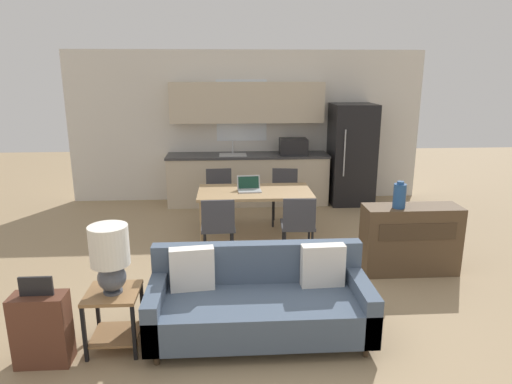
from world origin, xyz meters
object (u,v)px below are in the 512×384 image
object	(u,v)px
couch	(259,301)
dining_chair_near_left	(218,225)
dining_chair_far_right	(285,193)
vase	(400,196)
dining_table	(255,195)
side_table	(114,310)
dining_chair_near_right	(298,224)
credenza	(410,239)
laptop	(249,187)
suitcase	(42,329)
refrigerator	(351,154)
dining_chair_far_left	(219,193)
table_lamp	(110,255)

from	to	relation	value
couch	dining_chair_near_left	distance (m)	1.70
dining_chair_far_right	vase	bearing A→B (deg)	-53.22
dining_table	side_table	distance (m)	2.90
couch	dining_chair_near_right	world-z (taller)	dining_chair_near_right
credenza	laptop	xyz separation A→B (m)	(-1.85, 1.20, 0.36)
dining_table	suitcase	xyz separation A→B (m)	(-1.90, -2.73, -0.35)
refrigerator	vase	world-z (taller)	refrigerator
dining_table	dining_chair_far_left	world-z (taller)	dining_chair_far_left
dining_table	dining_chair_near_left	bearing A→B (deg)	-123.34
dining_chair_far_right	dining_chair_near_right	size ratio (longest dim) A/B	1.00
dining_table	laptop	distance (m)	0.14
dining_chair_near_right	suitcase	xyz separation A→B (m)	(-2.40, -1.97, -0.18)
couch	dining_chair_far_right	size ratio (longest dim) A/B	2.30
credenza	dining_chair_far_right	size ratio (longest dim) A/B	1.33
side_table	table_lamp	bearing A→B (deg)	-53.46
refrigerator	laptop	bearing A→B (deg)	-137.15
couch	suitcase	xyz separation A→B (m)	(-1.80, -0.33, -0.01)
vase	dining_chair_far_right	xyz separation A→B (m)	(-1.07, 1.96, -0.47)
table_lamp	laptop	world-z (taller)	table_lamp
side_table	suitcase	size ratio (longest dim) A/B	0.68
couch	table_lamp	size ratio (longest dim) A/B	3.29
couch	dining_chair_far_right	distance (m)	3.21
couch	vase	bearing A→B (deg)	34.94
dining_table	side_table	bearing A→B (deg)	-118.30
couch	side_table	world-z (taller)	couch
side_table	dining_chair_far_right	bearing A→B (deg)	60.16
credenza	laptop	distance (m)	2.24
side_table	dining_chair_far_left	xyz separation A→B (m)	(0.86, 3.32, 0.14)
couch	suitcase	distance (m)	1.83
dining_chair_far_right	dining_chair_near_right	distance (m)	1.50
dining_chair_near_right	dining_chair_far_left	distance (m)	1.85
laptop	dining_chair_near_left	bearing A→B (deg)	-121.79
dining_chair_far_right	table_lamp	bearing A→B (deg)	-111.45
couch	side_table	bearing A→B (deg)	-174.07
couch	table_lamp	distance (m)	1.37
credenza	laptop	world-z (taller)	laptop
laptop	dining_table	bearing A→B (deg)	-19.11
dining_chair_near_right	side_table	bearing A→B (deg)	47.22
vase	dining_chair_far_left	distance (m)	2.94
vase	dining_chair_far_left	world-z (taller)	vase
suitcase	dining_chair_far_left	bearing A→B (deg)	68.44
laptop	suitcase	size ratio (longest dim) A/B	0.43
dining_chair_near_left	laptop	xyz separation A→B (m)	(0.42, 0.78, 0.28)
dining_table	couch	size ratio (longest dim) A/B	0.80
dining_table	vase	world-z (taller)	vase
dining_table	laptop	world-z (taller)	laptop
dining_chair_far_right	laptop	xyz separation A→B (m)	(-0.59, -0.72, 0.28)
refrigerator	suitcase	bearing A→B (deg)	-129.51
table_lamp	laptop	bearing A→B (deg)	63.61
credenza	dining_chair_near_right	xyz separation A→B (m)	(-1.27, 0.42, 0.08)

